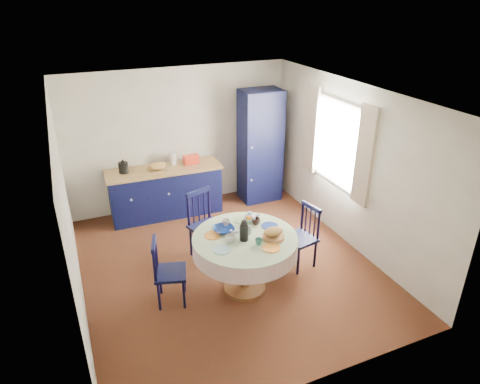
# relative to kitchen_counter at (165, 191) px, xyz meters

# --- Properties ---
(floor) EXTENTS (4.50, 4.50, 0.00)m
(floor) POSITION_rel_kitchen_counter_xyz_m (0.41, -1.90, -0.45)
(floor) COLOR black
(floor) RESTS_ON ground
(ceiling) EXTENTS (4.50, 4.50, 0.00)m
(ceiling) POSITION_rel_kitchen_counter_xyz_m (0.41, -1.90, 2.05)
(ceiling) COLOR white
(ceiling) RESTS_ON wall_back
(wall_back) EXTENTS (4.00, 0.02, 2.50)m
(wall_back) POSITION_rel_kitchen_counter_xyz_m (0.41, 0.35, 0.80)
(wall_back) COLOR white
(wall_back) RESTS_ON floor
(wall_left) EXTENTS (0.02, 4.50, 2.50)m
(wall_left) POSITION_rel_kitchen_counter_xyz_m (-1.59, -1.90, 0.80)
(wall_left) COLOR white
(wall_left) RESTS_ON floor
(wall_right) EXTENTS (0.02, 4.50, 2.50)m
(wall_right) POSITION_rel_kitchen_counter_xyz_m (2.41, -1.90, 0.80)
(wall_right) COLOR white
(wall_right) RESTS_ON floor
(window) EXTENTS (0.10, 1.74, 1.45)m
(window) POSITION_rel_kitchen_counter_xyz_m (2.36, -1.60, 1.07)
(window) COLOR white
(window) RESTS_ON wall_right
(kitchen_counter) EXTENTS (1.98, 0.68, 1.12)m
(kitchen_counter) POSITION_rel_kitchen_counter_xyz_m (0.00, 0.00, 0.00)
(kitchen_counter) COLOR black
(kitchen_counter) RESTS_ON floor
(pantry_cabinet) EXTENTS (0.74, 0.54, 2.08)m
(pantry_cabinet) POSITION_rel_kitchen_counter_xyz_m (1.81, -0.05, 0.59)
(pantry_cabinet) COLOR black
(pantry_cabinet) RESTS_ON floor
(dining_table) EXTENTS (1.35, 1.35, 1.10)m
(dining_table) POSITION_rel_kitchen_counter_xyz_m (0.43, -2.50, 0.24)
(dining_table) COLOR brown
(dining_table) RESTS_ON floor
(chair_left) EXTENTS (0.49, 0.50, 0.91)m
(chair_left) POSITION_rel_kitchen_counter_xyz_m (-0.57, -2.33, 0.01)
(chair_left) COLOR black
(chair_left) RESTS_ON floor
(chair_far) EXTENTS (0.57, 0.56, 1.03)m
(chair_far) POSITION_rel_kitchen_counter_xyz_m (0.23, -1.51, 0.07)
(chair_far) COLOR black
(chair_far) RESTS_ON floor
(chair_right) EXTENTS (0.47, 0.49, 0.93)m
(chair_right) POSITION_rel_kitchen_counter_xyz_m (1.41, -2.29, 0.02)
(chair_right) COLOR black
(chair_right) RESTS_ON floor
(mug_a) EXTENTS (0.12, 0.12, 0.10)m
(mug_a) POSITION_rel_kitchen_counter_xyz_m (0.21, -2.53, 0.41)
(mug_a) COLOR silver
(mug_a) RESTS_ON dining_table
(mug_b) EXTENTS (0.09, 0.09, 0.08)m
(mug_b) POSITION_rel_kitchen_counter_xyz_m (0.51, -2.73, 0.41)
(mug_b) COLOR #34746E
(mug_b) RESTS_ON dining_table
(mug_c) EXTENTS (0.12, 0.12, 0.09)m
(mug_c) POSITION_rel_kitchen_counter_xyz_m (0.69, -2.26, 0.41)
(mug_c) COLOR black
(mug_c) RESTS_ON dining_table
(mug_d) EXTENTS (0.11, 0.11, 0.10)m
(mug_d) POSITION_rel_kitchen_counter_xyz_m (0.31, -2.16, 0.41)
(mug_d) COLOR silver
(mug_d) RESTS_ON dining_table
(cobalt_bowl) EXTENTS (0.27, 0.27, 0.07)m
(cobalt_bowl) POSITION_rel_kitchen_counter_xyz_m (0.22, -2.27, 0.40)
(cobalt_bowl) COLOR navy
(cobalt_bowl) RESTS_ON dining_table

